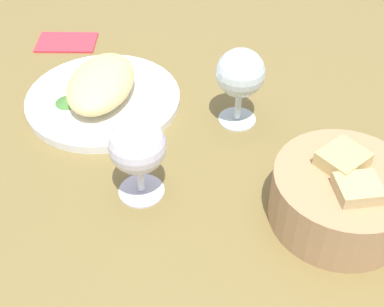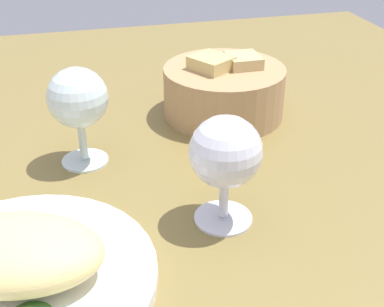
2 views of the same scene
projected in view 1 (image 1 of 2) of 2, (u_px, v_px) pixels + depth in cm
name	position (u px, v px, depth cm)	size (l,w,h in cm)	color
ground_plane	(165.00, 131.00, 82.87)	(140.00, 140.00, 2.00)	olive
plate	(103.00, 99.00, 86.11)	(24.97, 24.97, 1.40)	white
omelette	(101.00, 83.00, 83.93)	(16.12, 10.12, 5.01)	#EDD383
lettuce_garnish	(67.00, 99.00, 83.87)	(4.00, 4.00, 1.27)	#458036
bread_basket	(342.00, 196.00, 65.99)	(17.75, 17.75, 9.29)	tan
wine_glass_near	(138.00, 149.00, 66.62)	(7.46, 7.46, 12.08)	silver
wine_glass_far	(240.00, 76.00, 77.62)	(7.39, 7.39, 12.55)	silver
folded_napkin	(66.00, 41.00, 99.97)	(11.00, 7.00, 0.80)	#D83442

